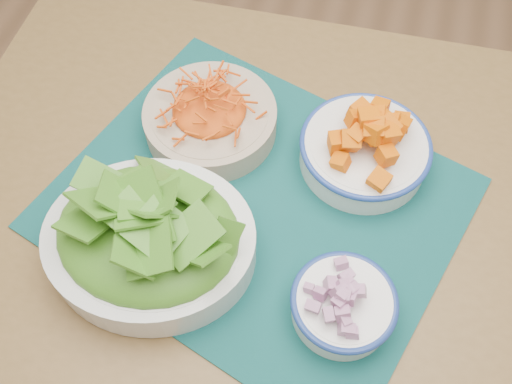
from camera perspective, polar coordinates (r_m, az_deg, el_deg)
ground at (r=1.69m, az=5.27°, el=-5.32°), size 4.00×4.00×0.00m
table at (r=0.99m, az=3.41°, el=-2.82°), size 1.18×0.81×0.75m
placemat at (r=0.88m, az=0.00°, el=-1.08°), size 0.70×0.63×0.00m
carrot_bowl at (r=0.93m, az=-4.63°, el=7.70°), size 0.22×0.22×0.08m
squash_bowl at (r=0.90m, az=10.96°, el=4.78°), size 0.25×0.25×0.10m
lettuce_bowl at (r=0.80m, az=-10.71°, el=-4.22°), size 0.34×0.30×0.13m
onion_bowl at (r=0.78m, az=8.78°, el=-10.87°), size 0.17×0.17×0.08m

